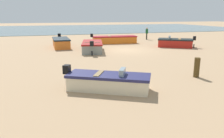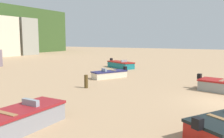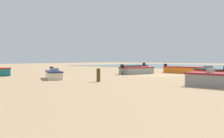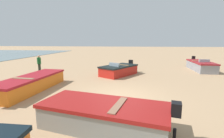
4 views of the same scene
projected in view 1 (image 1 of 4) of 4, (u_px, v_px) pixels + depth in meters
ground_plane at (126, 50)px, 20.92m from camera, size 160.00×160.00×0.00m
tidal_water at (77, 28)px, 54.49m from camera, size 80.00×36.00×0.06m
boat_orange_1 at (114, 40)px, 25.84m from camera, size 5.44×1.91×1.18m
boat_cream_2 at (108, 82)px, 9.67m from camera, size 3.80×2.82×1.04m
boat_orange_4 at (61, 43)px, 22.59m from camera, size 1.63×4.22×1.26m
boat_red_5 at (175, 43)px, 22.81m from camera, size 3.85×3.34×1.16m
boat_grey_6 at (92, 46)px, 20.15m from camera, size 2.61×4.65×1.18m
mooring_post_near_water at (197, 67)px, 11.67m from camera, size 0.30×0.30×1.05m
beach_walker_foreground at (147, 32)px, 29.74m from camera, size 0.47×0.50×1.62m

